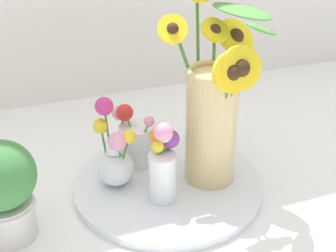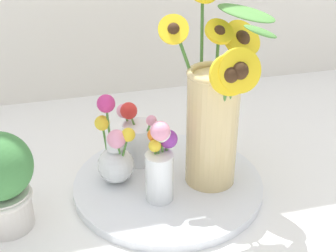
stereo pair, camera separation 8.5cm
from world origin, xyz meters
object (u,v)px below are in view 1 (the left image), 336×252
(vase_small_back, at_px, (135,139))
(vase_small_center, at_px, (163,162))
(serving_tray, at_px, (168,184))
(potted_plant, at_px, (3,188))
(vase_bulb_right, at_px, (115,157))
(mason_jar_sunflowers, at_px, (214,110))

(vase_small_back, bearing_deg, vase_small_center, -85.06)
(serving_tray, xyz_separation_m, vase_small_center, (-0.03, -0.05, 0.10))
(serving_tray, xyz_separation_m, potted_plant, (-0.35, -0.04, 0.11))
(vase_small_center, distance_m, vase_bulb_right, 0.12)
(mason_jar_sunflowers, height_order, vase_bulb_right, mason_jar_sunflowers)
(vase_small_back, bearing_deg, vase_bulb_right, -133.89)
(serving_tray, distance_m, vase_small_center, 0.12)
(vase_small_center, xyz_separation_m, potted_plant, (-0.32, 0.01, 0.01))
(mason_jar_sunflowers, bearing_deg, serving_tray, 170.45)
(serving_tray, height_order, vase_small_back, vase_small_back)
(vase_bulb_right, bearing_deg, vase_small_center, -46.33)
(serving_tray, xyz_separation_m, mason_jar_sunflowers, (0.10, -0.02, 0.18))
(mason_jar_sunflowers, xyz_separation_m, vase_bulb_right, (-0.22, 0.05, -0.10))
(vase_bulb_right, bearing_deg, mason_jar_sunflowers, -12.80)
(mason_jar_sunflowers, relative_size, vase_bulb_right, 2.16)
(serving_tray, height_order, potted_plant, potted_plant)
(vase_small_center, bearing_deg, mason_jar_sunflowers, 15.95)
(serving_tray, relative_size, vase_bulb_right, 2.17)
(serving_tray, bearing_deg, vase_small_center, -120.00)
(serving_tray, relative_size, vase_small_back, 2.88)
(serving_tray, distance_m, mason_jar_sunflowers, 0.21)
(vase_small_center, bearing_deg, serving_tray, 60.00)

